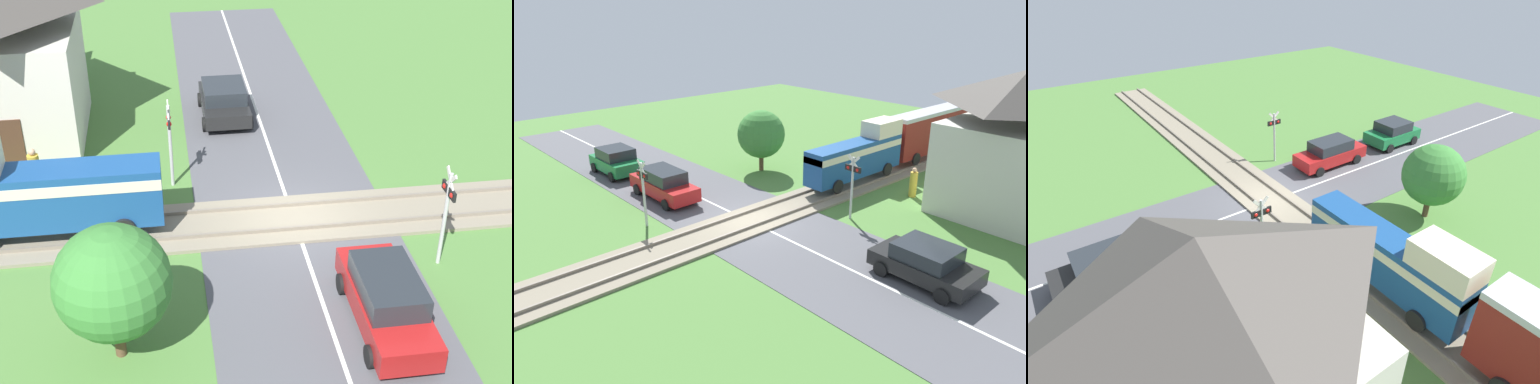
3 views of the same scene
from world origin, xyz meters
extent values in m
plane|color=#4C7A38|center=(0.00, 0.00, 0.00)|extent=(60.00, 60.00, 0.00)
cube|color=#515156|center=(0.00, 0.00, 0.01)|extent=(48.00, 6.40, 0.02)
cube|color=silver|center=(0.00, 0.00, 0.02)|extent=(48.00, 0.12, 0.00)
cube|color=gray|center=(0.00, 0.00, 0.06)|extent=(2.80, 48.00, 0.12)
cube|color=slate|center=(-0.72, 0.00, 0.18)|extent=(0.10, 48.00, 0.12)
cube|color=slate|center=(0.72, 0.00, 0.18)|extent=(0.10, 48.00, 0.12)
cube|color=navy|center=(0.00, 7.69, 1.57)|extent=(1.35, 6.89, 1.90)
cube|color=beige|center=(0.00, 7.69, 2.09)|extent=(1.37, 6.89, 0.36)
cylinder|color=black|center=(-0.72, 5.48, 0.62)|extent=(0.14, 0.76, 0.76)
cylinder|color=black|center=(0.72, 5.48, 0.62)|extent=(0.14, 0.76, 0.76)
cube|color=#A81919|center=(-5.36, -1.44, 0.65)|extent=(4.51, 1.64, 0.70)
cube|color=#23282D|center=(-5.36, -1.44, 1.32)|extent=(2.48, 1.51, 0.63)
cylinder|color=black|center=(-3.89, -0.62, 0.30)|extent=(0.60, 0.18, 0.60)
cylinder|color=black|center=(-3.89, -2.26, 0.30)|extent=(0.60, 0.18, 0.60)
cylinder|color=black|center=(-6.82, -0.62, 0.30)|extent=(0.60, 0.18, 0.60)
cylinder|color=black|center=(-6.82, -2.26, 0.30)|extent=(0.60, 0.18, 0.60)
cube|color=black|center=(8.46, 1.44, 0.59)|extent=(3.95, 1.89, 0.59)
cube|color=#23282D|center=(8.46, 1.44, 1.18)|extent=(2.17, 1.74, 0.58)
cylinder|color=black|center=(7.18, 0.49, 0.30)|extent=(0.60, 0.18, 0.60)
cylinder|color=black|center=(7.18, 2.39, 0.30)|extent=(0.60, 0.18, 0.60)
cylinder|color=black|center=(9.74, 0.49, 0.30)|extent=(0.60, 0.18, 0.60)
cylinder|color=black|center=(9.74, 2.39, 0.30)|extent=(0.60, 0.18, 0.60)
cylinder|color=#B7B7B7|center=(-2.91, -3.87, 1.54)|extent=(0.12, 0.12, 3.09)
cube|color=black|center=(-2.91, -3.87, 2.53)|extent=(0.90, 0.08, 0.28)
sphere|color=red|center=(-3.18, -3.87, 2.53)|extent=(0.18, 0.18, 0.18)
sphere|color=red|center=(-2.64, -3.87, 2.53)|extent=(0.18, 0.18, 0.18)
cube|color=silver|center=(-2.91, -3.87, 2.84)|extent=(0.72, 0.04, 0.72)
cube|color=silver|center=(-2.91, -3.87, 2.84)|extent=(0.72, 0.04, 0.72)
cylinder|color=#B7B7B7|center=(2.91, 3.87, 1.54)|extent=(0.12, 0.12, 3.09)
cube|color=black|center=(2.91, 3.87, 2.53)|extent=(0.90, 0.08, 0.28)
sphere|color=red|center=(3.18, 3.87, 2.53)|extent=(0.18, 0.18, 0.18)
sphere|color=red|center=(2.64, 3.87, 2.53)|extent=(0.18, 0.18, 0.18)
cube|color=silver|center=(2.91, 3.87, 2.84)|extent=(0.72, 0.04, 0.72)
cube|color=silver|center=(2.91, 3.87, 2.84)|extent=(0.72, 0.04, 0.72)
cube|color=beige|center=(7.78, 9.68, 2.26)|extent=(6.09, 4.97, 4.51)
cube|color=#472D1E|center=(4.71, 9.68, 1.05)|extent=(0.06, 1.10, 2.10)
cylinder|color=gold|center=(3.28, 8.63, 0.68)|extent=(0.40, 0.40, 1.37)
sphere|color=tan|center=(3.28, 8.63, 1.49)|extent=(0.25, 0.25, 0.25)
cylinder|color=brown|center=(13.32, 9.96, 0.95)|extent=(0.24, 0.24, 1.90)
cone|color=#477F3D|center=(13.32, 9.96, 3.79)|extent=(3.15, 3.15, 3.78)
cylinder|color=brown|center=(-5.53, 5.53, 0.53)|extent=(0.28, 0.28, 1.06)
sphere|color=#387A33|center=(-5.53, 5.53, 2.29)|extent=(2.90, 2.90, 2.90)
camera|label=1|loc=(-19.40, 4.03, 12.86)|focal=50.00mm
camera|label=2|loc=(16.73, -13.80, 9.84)|focal=35.00mm
camera|label=3|loc=(9.64, 14.90, 11.09)|focal=28.00mm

